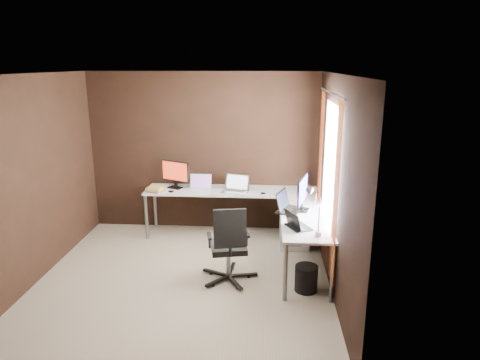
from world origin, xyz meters
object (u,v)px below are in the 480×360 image
drawer_pedestal (294,226)px  desk_lamp (313,206)px  laptop_silver (236,188)px  laptop_black_big (287,206)px  book_stack (155,189)px  monitor_left (175,173)px  laptop_black_small (296,224)px  laptop_white (200,186)px  wastebasket (306,278)px  office_chair (229,259)px  monitor_right (302,192)px

drawer_pedestal → desk_lamp: size_ratio=1.11×
laptop_silver → desk_lamp: desk_lamp is taller
laptop_black_big → book_stack: 2.10m
monitor_left → laptop_black_small: size_ratio=1.18×
laptop_white → monitor_left: bearing=174.0°
monitor_left → laptop_silver: (0.95, -0.14, -0.19)m
laptop_black_big → wastebasket: bearing=-144.6°
drawer_pedestal → laptop_black_big: laptop_black_big is taller
laptop_white → laptop_black_big: size_ratio=0.73×
laptop_black_big → office_chair: (-0.72, -0.59, -0.50)m
monitor_left → office_chair: (0.97, -1.54, -0.68)m
book_stack → desk_lamp: 2.70m
drawer_pedestal → desk_lamp: bearing=-85.4°
monitor_right → book_stack: bearing=86.6°
drawer_pedestal → wastebasket: (0.07, -1.32, -0.14)m
book_stack → wastebasket: size_ratio=0.93×
desk_lamp → wastebasket: size_ratio=1.74×
monitor_left → office_chair: bearing=-32.6°
monitor_left → office_chair: monitor_left is taller
wastebasket → monitor_right: bearing=91.4°
laptop_white → book_stack: size_ratio=1.17×
monitor_right → laptop_white: 1.76m
monitor_left → monitor_right: (1.89, -0.95, 0.02)m
book_stack → desk_lamp: desk_lamp is taller
monitor_left → laptop_white: (0.39, -0.05, -0.19)m
desk_lamp → monitor_right: bearing=78.7°
drawer_pedestal → monitor_left: (-1.84, 0.41, 0.67)m
drawer_pedestal → laptop_black_small: 1.26m
laptop_white → desk_lamp: 2.31m
monitor_right → laptop_black_big: (-0.19, -0.01, -0.21)m
drawer_pedestal → monitor_right: (0.05, -0.54, 0.69)m
drawer_pedestal → monitor_left: 2.00m
laptop_white → wastebasket: size_ratio=1.09×
drawer_pedestal → desk_lamp: desk_lamp is taller
laptop_black_small → laptop_black_big: bearing=-19.3°
wastebasket → laptop_black_big: bearing=105.4°
laptop_black_small → wastebasket: 0.65m
laptop_silver → desk_lamp: 1.91m
laptop_black_big → wastebasket: size_ratio=1.49×
monitor_left → wastebasket: bearing=-16.9°
monitor_left → laptop_black_small: (1.78, -1.57, -0.19)m
laptop_black_big → book_stack: (-1.97, 0.73, -0.02)m
laptop_white → office_chair: 1.67m
laptop_white → laptop_black_small: (1.38, -1.52, -0.00)m
monitor_left → book_stack: monitor_left is taller
laptop_silver → book_stack: 1.23m
laptop_silver → laptop_black_big: (0.74, -0.82, 0.00)m
monitor_left → book_stack: bearing=-115.2°
laptop_black_small → desk_lamp: (0.17, -0.17, 0.29)m
laptop_silver → book_stack: bearing=-160.5°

